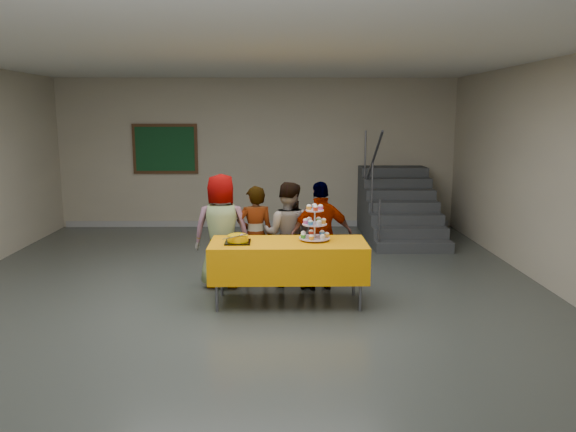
# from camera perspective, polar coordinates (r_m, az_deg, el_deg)

# --- Properties ---
(room_shell) EXTENTS (10.00, 10.04, 3.02)m
(room_shell) POSITION_cam_1_polar(r_m,az_deg,el_deg) (6.44, -4.91, 8.92)
(room_shell) COLOR #4C514C
(room_shell) RESTS_ON ground
(bake_table) EXTENTS (1.88, 0.78, 0.77)m
(bake_table) POSITION_cam_1_polar(r_m,az_deg,el_deg) (6.80, 0.03, -4.40)
(bake_table) COLOR #595960
(bake_table) RESTS_ON ground
(cupcake_stand) EXTENTS (0.38, 0.38, 0.44)m
(cupcake_stand) POSITION_cam_1_polar(r_m,az_deg,el_deg) (6.80, 2.72, -1.04)
(cupcake_stand) COLOR silver
(cupcake_stand) RESTS_ON bake_table
(bear_cake) EXTENTS (0.32, 0.36, 0.12)m
(bear_cake) POSITION_cam_1_polar(r_m,az_deg,el_deg) (6.71, -5.12, -2.24)
(bear_cake) COLOR black
(bear_cake) RESTS_ON bake_table
(schoolchild_a) EXTENTS (0.75, 0.49, 1.52)m
(schoolchild_a) POSITION_cam_1_polar(r_m,az_deg,el_deg) (7.49, -6.75, -1.50)
(schoolchild_a) COLOR slate
(schoolchild_a) RESTS_ON ground
(schoolchild_b) EXTENTS (0.54, 0.40, 1.35)m
(schoolchild_b) POSITION_cam_1_polar(r_m,az_deg,el_deg) (7.53, -3.34, -2.03)
(schoolchild_b) COLOR slate
(schoolchild_b) RESTS_ON ground
(schoolchild_c) EXTENTS (0.78, 0.66, 1.41)m
(schoolchild_c) POSITION_cam_1_polar(r_m,az_deg,el_deg) (7.50, -0.06, -1.86)
(schoolchild_c) COLOR slate
(schoolchild_c) RESTS_ON ground
(schoolchild_d) EXTENTS (0.88, 0.48, 1.43)m
(schoolchild_d) POSITION_cam_1_polar(r_m,az_deg,el_deg) (7.36, 3.40, -2.03)
(schoolchild_d) COLOR slate
(schoolchild_d) RESTS_ON ground
(staircase) EXTENTS (1.30, 2.40, 2.04)m
(staircase) POSITION_cam_1_polar(r_m,az_deg,el_deg) (10.92, 11.04, 0.63)
(staircase) COLOR #424447
(staircase) RESTS_ON ground
(noticeboard) EXTENTS (1.30, 0.05, 1.00)m
(noticeboard) POSITION_cam_1_polar(r_m,az_deg,el_deg) (11.62, -12.37, 6.67)
(noticeboard) COLOR #472B16
(noticeboard) RESTS_ON ground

